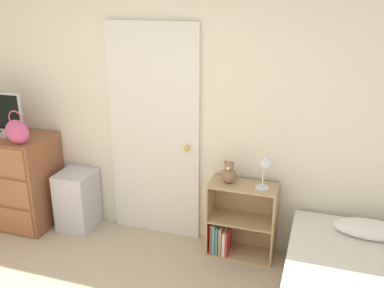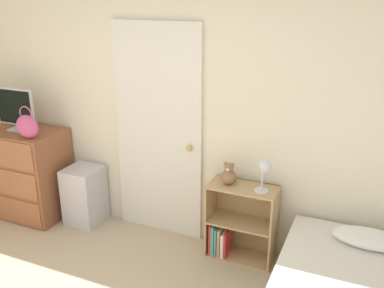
# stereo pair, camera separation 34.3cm
# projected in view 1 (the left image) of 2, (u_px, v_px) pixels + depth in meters

# --- Properties ---
(wall_back) EXTENTS (10.00, 0.06, 2.55)m
(wall_back) POSITION_uv_depth(u_px,v_px,m) (166.00, 110.00, 3.99)
(wall_back) COLOR beige
(wall_back) RESTS_ON ground_plane
(door_closed) EXTENTS (0.90, 0.09, 2.08)m
(door_closed) POSITION_uv_depth(u_px,v_px,m) (154.00, 134.00, 4.05)
(door_closed) COLOR silver
(door_closed) RESTS_ON ground_plane
(dresser) EXTENTS (0.82, 0.56, 0.96)m
(dresser) POSITION_uv_depth(u_px,v_px,m) (15.00, 180.00, 4.42)
(dresser) COLOR brown
(dresser) RESTS_ON ground_plane
(tv) EXTENTS (0.47, 0.16, 0.44)m
(tv) POSITION_uv_depth(u_px,v_px,m) (2.00, 113.00, 4.19)
(tv) COLOR #B7B7BC
(tv) RESTS_ON dresser
(handbag) EXTENTS (0.25, 0.13, 0.33)m
(handbag) POSITION_uv_depth(u_px,v_px,m) (17.00, 132.00, 3.99)
(handbag) COLOR #C64C7F
(handbag) RESTS_ON dresser
(storage_bin) EXTENTS (0.34, 0.37, 0.61)m
(storage_bin) POSITION_uv_depth(u_px,v_px,m) (78.00, 200.00, 4.37)
(storage_bin) COLOR silver
(storage_bin) RESTS_ON ground_plane
(bookshelf) EXTENTS (0.61, 0.30, 0.71)m
(bookshelf) POSITION_uv_depth(u_px,v_px,m) (237.00, 224.00, 3.93)
(bookshelf) COLOR tan
(bookshelf) RESTS_ON ground_plane
(teddy_bear) EXTENTS (0.14, 0.14, 0.21)m
(teddy_bear) POSITION_uv_depth(u_px,v_px,m) (229.00, 173.00, 3.78)
(teddy_bear) COLOR #8C6647
(teddy_bear) RESTS_ON bookshelf
(desk_lamp) EXTENTS (0.14, 0.13, 0.30)m
(desk_lamp) POSITION_uv_depth(u_px,v_px,m) (266.00, 166.00, 3.60)
(desk_lamp) COLOR silver
(desk_lamp) RESTS_ON bookshelf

